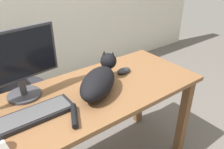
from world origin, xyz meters
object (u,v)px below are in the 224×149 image
Objects in this scene: cat at (99,80)px; computer_mouse at (124,71)px; keyboard at (32,116)px; office_chair at (16,102)px; monitor at (17,62)px.

computer_mouse is (0.28, 0.10, -0.06)m from cat.
office_chair is at bearing 85.28° from keyboard.
keyboard is 0.43m from cat.
office_chair reaches higher than keyboard.
cat is (0.42, -0.00, 0.07)m from keyboard.
computer_mouse is at bearing 7.89° from keyboard.
cat is (0.36, -0.76, 0.43)m from office_chair.
computer_mouse is at bearing -11.13° from monitor.
monitor is at bearing 149.34° from cat.
keyboard is 0.71m from computer_mouse.
office_chair is at bearing 86.88° from monitor.
cat is at bearing -30.66° from monitor.
keyboard is at bearing -172.11° from computer_mouse.
office_chair reaches higher than computer_mouse.
monitor is 0.48m from cat.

